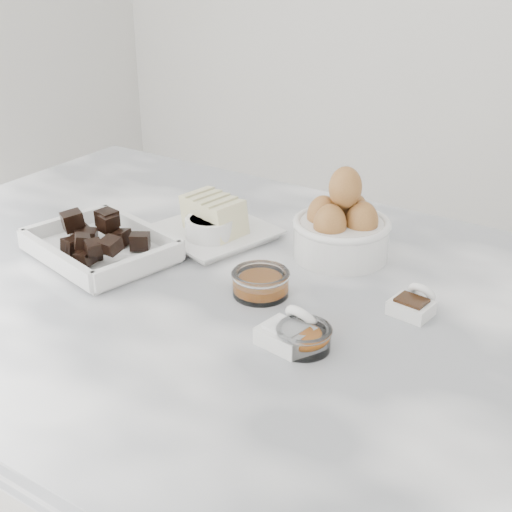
{
  "coord_description": "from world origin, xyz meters",
  "views": [
    {
      "loc": [
        0.5,
        -0.7,
        1.4
      ],
      "look_at": [
        0.02,
        0.03,
        0.98
      ],
      "focal_mm": 50.0,
      "sensor_mm": 36.0,
      "label": 1
    }
  ],
  "objects": [
    {
      "name": "chocolate_dish",
      "position": [
        -0.22,
        -0.03,
        0.96
      ],
      "size": [
        0.24,
        0.2,
        0.06
      ],
      "color": "white",
      "rests_on": "marble_slab"
    },
    {
      "name": "vanilla_spoon",
      "position": [
        0.23,
        0.07,
        0.95
      ],
      "size": [
        0.06,
        0.07,
        0.04
      ],
      "color": "white",
      "rests_on": "marble_slab"
    },
    {
      "name": "egg_bowl",
      "position": [
        0.08,
        0.17,
        0.98
      ],
      "size": [
        0.15,
        0.15,
        0.14
      ],
      "color": "white",
      "rests_on": "marble_slab"
    },
    {
      "name": "marble_slab",
      "position": [
        0.0,
        0.0,
        0.92
      ],
      "size": [
        1.2,
        0.8,
        0.04
      ],
      "primitive_type": "cube",
      "color": "white",
      "rests_on": "cabinet"
    },
    {
      "name": "butter_plate",
      "position": [
        -0.12,
        0.12,
        0.96
      ],
      "size": [
        0.2,
        0.2,
        0.07
      ],
      "color": "white",
      "rests_on": "marble_slab"
    },
    {
      "name": "sugar_ramekin",
      "position": [
        -0.11,
        0.09,
        0.96
      ],
      "size": [
        0.07,
        0.07,
        0.04
      ],
      "color": "white",
      "rests_on": "marble_slab"
    },
    {
      "name": "salt_spoon",
      "position": [
        0.14,
        -0.08,
        0.95
      ],
      "size": [
        0.07,
        0.08,
        0.04
      ],
      "color": "white",
      "rests_on": "marble_slab"
    },
    {
      "name": "zest_bowl",
      "position": [
        0.16,
        -0.08,
        0.96
      ],
      "size": [
        0.07,
        0.07,
        0.03
      ],
      "color": "white",
      "rests_on": "marble_slab"
    },
    {
      "name": "honey_bowl",
      "position": [
        0.04,
        0.0,
        0.96
      ],
      "size": [
        0.08,
        0.08,
        0.03
      ],
      "color": "white",
      "rests_on": "marble_slab"
    }
  ]
}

